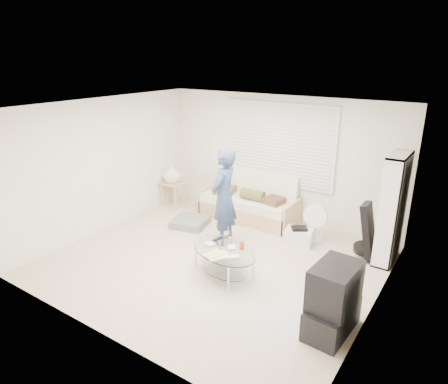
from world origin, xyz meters
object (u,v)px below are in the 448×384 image
Objects in this scene: futon_sofa at (249,204)px; bookshelf at (392,209)px; tv_unit at (333,300)px; coffee_table at (224,254)px.

bookshelf is at bearing -5.36° from futon_sofa.
tv_unit reaches higher than coffee_table.
coffee_table is at bearing -68.96° from futon_sofa.
futon_sofa is 1.12× the size of bookshelf.
tv_unit is at bearing -10.87° from coffee_table.
futon_sofa is 2.32m from coffee_table.
bookshelf is 1.99× the size of tv_unit.
futon_sofa is at bearing 111.04° from coffee_table.
futon_sofa reaches higher than coffee_table.
coffee_table is (-1.94, -1.90, -0.54)m from bookshelf.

